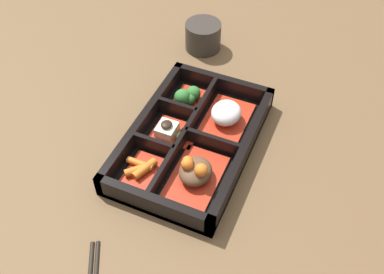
{
  "coord_description": "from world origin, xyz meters",
  "views": [
    {
      "loc": [
        0.49,
        0.21,
        0.61
      ],
      "look_at": [
        0.0,
        0.0,
        0.03
      ],
      "focal_mm": 42.0,
      "sensor_mm": 36.0,
      "label": 1
    }
  ],
  "objects": [
    {
      "name": "bowl_carrots",
      "position": [
        0.1,
        -0.05,
        0.02
      ],
      "size": [
        0.08,
        0.06,
        0.02
      ],
      "color": "#B22D19",
      "rests_on": "bento_base"
    },
    {
      "name": "bento_base",
      "position": [
        0.0,
        0.0,
        0.01
      ],
      "size": [
        0.32,
        0.21,
        0.01
      ],
      "color": "black",
      "rests_on": "ground_plane"
    },
    {
      "name": "bowl_stew",
      "position": [
        0.07,
        0.04,
        0.03
      ],
      "size": [
        0.12,
        0.08,
        0.05
      ],
      "color": "#B22D19",
      "rests_on": "bento_base"
    },
    {
      "name": "bowl_pickles",
      "position": [
        -0.01,
        -0.01,
        0.02
      ],
      "size": [
        0.04,
        0.03,
        0.01
      ],
      "color": "#B22D19",
      "rests_on": "bento_base"
    },
    {
      "name": "tea_cup",
      "position": [
        -0.28,
        -0.09,
        0.03
      ],
      "size": [
        0.08,
        0.08,
        0.06
      ],
      "color": "#2D2823",
      "rests_on": "ground_plane"
    },
    {
      "name": "bowl_rice",
      "position": [
        -0.07,
        0.04,
        0.03
      ],
      "size": [
        0.12,
        0.08,
        0.04
      ],
      "color": "#B22D19",
      "rests_on": "bento_base"
    },
    {
      "name": "bento_rim",
      "position": [
        -0.0,
        -0.0,
        0.02
      ],
      "size": [
        0.32,
        0.21,
        0.04
      ],
      "color": "black",
      "rests_on": "ground_plane"
    },
    {
      "name": "bowl_tofu",
      "position": [
        -0.0,
        -0.05,
        0.02
      ],
      "size": [
        0.08,
        0.05,
        0.03
      ],
      "color": "#B22D19",
      "rests_on": "bento_base"
    },
    {
      "name": "bowl_greens",
      "position": [
        -0.09,
        -0.05,
        0.03
      ],
      "size": [
        0.07,
        0.05,
        0.04
      ],
      "color": "#B22D19",
      "rests_on": "bento_base"
    },
    {
      "name": "ground_plane",
      "position": [
        0.0,
        0.0,
        0.0
      ],
      "size": [
        3.0,
        3.0,
        0.0
      ],
      "primitive_type": "plane",
      "color": "brown"
    }
  ]
}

